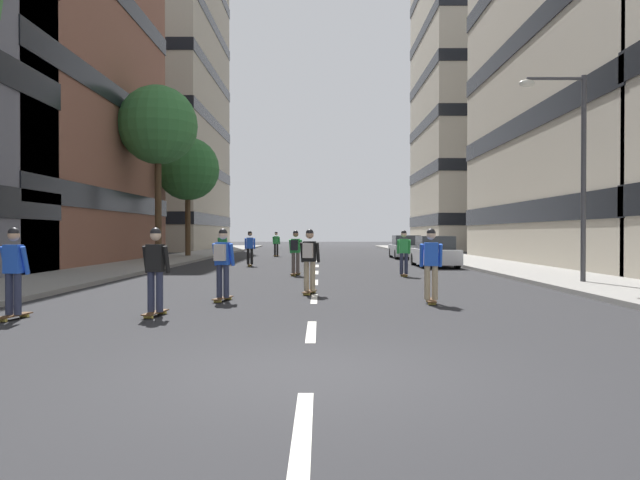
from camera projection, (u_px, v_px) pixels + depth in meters
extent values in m
plane|color=#28282B|center=(320.00, 262.00, 33.81)|extent=(160.46, 160.46, 0.00)
cube|color=gray|center=(179.00, 259.00, 37.19)|extent=(3.69, 73.55, 0.14)
cube|color=gray|center=(462.00, 259.00, 37.12)|extent=(3.69, 73.55, 0.14)
cube|color=silver|center=(305.00, 428.00, 5.07)|extent=(0.16, 2.20, 0.01)
cube|color=silver|center=(314.00, 331.00, 10.07)|extent=(0.16, 2.20, 0.01)
cube|color=silver|center=(317.00, 299.00, 15.07)|extent=(0.16, 2.20, 0.01)
cube|color=silver|center=(318.00, 282.00, 20.07)|extent=(0.16, 2.20, 0.01)
cube|color=silver|center=(319.00, 272.00, 25.07)|extent=(0.16, 2.20, 0.01)
cube|color=silver|center=(320.00, 266.00, 30.07)|extent=(0.16, 2.20, 0.01)
cube|color=silver|center=(320.00, 261.00, 35.07)|extent=(0.16, 2.20, 0.01)
cube|color=silver|center=(320.00, 258.00, 40.07)|extent=(0.16, 2.20, 0.01)
cube|color=silver|center=(321.00, 255.00, 45.07)|extent=(0.16, 2.20, 0.01)
cube|color=silver|center=(321.00, 253.00, 50.07)|extent=(0.16, 2.20, 0.01)
cube|color=silver|center=(321.00, 251.00, 55.07)|extent=(0.16, 2.20, 0.01)
cube|color=silver|center=(321.00, 250.00, 60.07)|extent=(0.16, 2.20, 0.01)
cube|color=silver|center=(321.00, 248.00, 65.07)|extent=(0.16, 2.20, 0.01)
cube|color=#B2A893|center=(144.00, 80.00, 60.91)|extent=(15.02, 20.36, 34.72)
cube|color=black|center=(144.00, 220.00, 61.08)|extent=(15.14, 20.48, 1.10)
cube|color=black|center=(144.00, 172.00, 61.02)|extent=(15.14, 20.48, 1.10)
cube|color=black|center=(144.00, 124.00, 60.96)|extent=(15.14, 20.48, 1.10)
cube|color=black|center=(144.00, 75.00, 60.90)|extent=(15.14, 20.48, 1.10)
cube|color=black|center=(144.00, 27.00, 60.85)|extent=(15.14, 20.48, 1.10)
cube|color=#BCB29E|center=(499.00, 84.00, 60.75)|extent=(15.02, 16.69, 33.96)
cube|color=black|center=(498.00, 221.00, 60.92)|extent=(15.14, 16.81, 1.10)
cube|color=black|center=(499.00, 174.00, 60.86)|extent=(15.14, 16.81, 1.10)
cube|color=black|center=(499.00, 126.00, 60.81)|extent=(15.14, 16.81, 1.10)
cube|color=black|center=(499.00, 79.00, 60.75)|extent=(15.14, 16.81, 1.10)
cube|color=black|center=(499.00, 31.00, 60.69)|extent=(15.14, 16.81, 1.10)
cube|color=#B2B7BF|center=(408.00, 250.00, 39.07)|extent=(1.80, 4.40, 0.70)
cube|color=#2D3338|center=(409.00, 240.00, 38.91)|extent=(1.60, 2.10, 0.64)
cylinder|color=black|center=(394.00, 253.00, 40.52)|extent=(0.22, 0.64, 0.64)
cylinder|color=black|center=(417.00, 253.00, 40.52)|extent=(0.22, 0.64, 0.64)
cylinder|color=black|center=(399.00, 254.00, 37.62)|extent=(0.22, 0.64, 0.64)
cylinder|color=black|center=(424.00, 254.00, 37.62)|extent=(0.22, 0.64, 0.64)
cube|color=silver|center=(437.00, 256.00, 29.28)|extent=(1.80, 4.40, 0.70)
cube|color=#2D3338|center=(438.00, 243.00, 29.12)|extent=(1.60, 2.10, 0.64)
cylinder|color=black|center=(416.00, 259.00, 30.74)|extent=(0.22, 0.64, 0.64)
cylinder|color=black|center=(447.00, 259.00, 30.73)|extent=(0.22, 0.64, 0.64)
cylinder|color=black|center=(426.00, 262.00, 27.84)|extent=(0.22, 0.64, 0.64)
cylinder|color=black|center=(460.00, 262.00, 27.83)|extent=(0.22, 0.64, 0.64)
cylinder|color=#4C3823|center=(161.00, 207.00, 33.01)|extent=(0.36, 0.36, 6.00)
sphere|color=#387A3D|center=(161.00, 125.00, 32.96)|extent=(4.36, 4.36, 4.36)
cylinder|color=#4C3823|center=(191.00, 223.00, 40.39)|extent=(0.36, 0.36, 4.40)
sphere|color=#2D6B33|center=(190.00, 169.00, 40.35)|extent=(4.28, 4.28, 4.28)
cylinder|color=#3F3F44|center=(587.00, 178.00, 18.71)|extent=(0.16, 0.16, 6.50)
cylinder|color=#3F3F44|center=(559.00, 78.00, 18.68)|extent=(1.80, 0.10, 0.10)
ellipsoid|color=silver|center=(530.00, 83.00, 18.68)|extent=(0.50, 0.30, 0.24)
cube|color=brown|center=(158.00, 312.00, 11.89)|extent=(0.33, 0.92, 0.02)
cylinder|color=#D8BF4C|center=(165.00, 312.00, 12.20)|extent=(0.19, 0.10, 0.07)
cylinder|color=#D8BF4C|center=(151.00, 317.00, 11.57)|extent=(0.19, 0.10, 0.07)
cylinder|color=#2D334C|center=(154.00, 292.00, 11.89)|extent=(0.16, 0.16, 0.80)
cylinder|color=#2D334C|center=(162.00, 292.00, 11.87)|extent=(0.16, 0.16, 0.80)
cube|color=black|center=(158.00, 258.00, 11.87)|extent=(0.35, 0.25, 0.55)
cylinder|color=black|center=(149.00, 259.00, 11.96)|extent=(0.12, 0.24, 0.55)
cylinder|color=black|center=(169.00, 259.00, 11.89)|extent=(0.12, 0.24, 0.55)
sphere|color=beige|center=(158.00, 235.00, 11.89)|extent=(0.22, 0.22, 0.22)
sphere|color=black|center=(158.00, 233.00, 11.89)|extent=(0.21, 0.21, 0.21)
cube|color=brown|center=(225.00, 298.00, 14.52)|extent=(0.40, 0.92, 0.02)
cylinder|color=#D8BF4C|center=(231.00, 298.00, 14.83)|extent=(0.19, 0.11, 0.07)
cylinder|color=#D8BF4C|center=(220.00, 301.00, 14.21)|extent=(0.19, 0.11, 0.07)
cylinder|color=#2D334C|center=(222.00, 281.00, 14.53)|extent=(0.17, 0.17, 0.80)
cylinder|color=#2D334C|center=(229.00, 281.00, 14.49)|extent=(0.17, 0.17, 0.80)
cube|color=blue|center=(225.00, 253.00, 14.51)|extent=(0.36, 0.27, 0.55)
cylinder|color=blue|center=(218.00, 254.00, 14.61)|extent=(0.14, 0.24, 0.55)
cylinder|color=blue|center=(235.00, 255.00, 14.50)|extent=(0.14, 0.24, 0.55)
sphere|color=beige|center=(226.00, 235.00, 14.52)|extent=(0.22, 0.22, 0.22)
sphere|color=black|center=(226.00, 233.00, 14.52)|extent=(0.21, 0.21, 0.21)
cube|color=beige|center=(222.00, 252.00, 14.33)|extent=(0.29, 0.22, 0.40)
cube|color=brown|center=(279.00, 255.00, 42.29)|extent=(0.34, 0.92, 0.02)
cylinder|color=#D8BF4C|center=(280.00, 256.00, 42.61)|extent=(0.19, 0.10, 0.07)
cylinder|color=#D8BF4C|center=(278.00, 256.00, 41.98)|extent=(0.19, 0.10, 0.07)
cylinder|color=black|center=(278.00, 250.00, 42.30)|extent=(0.16, 0.16, 0.80)
cylinder|color=black|center=(280.00, 250.00, 42.27)|extent=(0.16, 0.16, 0.80)
cube|color=green|center=(279.00, 240.00, 42.28)|extent=(0.35, 0.25, 0.55)
cylinder|color=green|center=(276.00, 240.00, 42.36)|extent=(0.13, 0.24, 0.55)
cylinder|color=green|center=(282.00, 240.00, 42.29)|extent=(0.13, 0.24, 0.55)
sphere|color=tan|center=(279.00, 234.00, 42.29)|extent=(0.22, 0.22, 0.22)
sphere|color=black|center=(279.00, 233.00, 42.29)|extent=(0.21, 0.21, 0.21)
cube|color=brown|center=(253.00, 265.00, 29.86)|extent=(0.26, 0.91, 0.02)
cylinder|color=#D8BF4C|center=(253.00, 265.00, 30.18)|extent=(0.18, 0.08, 0.07)
cylinder|color=#D8BF4C|center=(252.00, 266.00, 29.54)|extent=(0.18, 0.08, 0.07)
cylinder|color=black|center=(251.00, 256.00, 29.85)|extent=(0.15, 0.15, 0.80)
cylinder|color=black|center=(254.00, 256.00, 29.86)|extent=(0.15, 0.15, 0.80)
cube|color=blue|center=(253.00, 243.00, 29.85)|extent=(0.33, 0.22, 0.55)
cylinder|color=blue|center=(248.00, 244.00, 29.88)|extent=(0.11, 0.23, 0.55)
cylinder|color=blue|center=(257.00, 244.00, 29.91)|extent=(0.11, 0.23, 0.55)
sphere|color=#997051|center=(253.00, 234.00, 29.86)|extent=(0.22, 0.22, 0.22)
sphere|color=black|center=(253.00, 233.00, 29.86)|extent=(0.21, 0.21, 0.21)
cube|color=brown|center=(406.00, 274.00, 22.80)|extent=(0.21, 0.90, 0.02)
cylinder|color=#D8BF4C|center=(405.00, 275.00, 23.12)|extent=(0.18, 0.07, 0.07)
cylinder|color=#D8BF4C|center=(408.00, 276.00, 22.48)|extent=(0.18, 0.07, 0.07)
cylinder|color=#2D334C|center=(404.00, 264.00, 22.80)|extent=(0.14, 0.14, 0.80)
cylinder|color=#2D334C|center=(409.00, 264.00, 22.79)|extent=(0.14, 0.14, 0.80)
cube|color=green|center=(407.00, 246.00, 22.79)|extent=(0.32, 0.20, 0.55)
cylinder|color=green|center=(401.00, 247.00, 22.84)|extent=(0.09, 0.23, 0.55)
cylinder|color=green|center=(412.00, 247.00, 22.83)|extent=(0.09, 0.23, 0.55)
sphere|color=beige|center=(406.00, 234.00, 22.80)|extent=(0.22, 0.22, 0.22)
sphere|color=black|center=(406.00, 233.00, 22.80)|extent=(0.21, 0.21, 0.21)
cube|color=brown|center=(225.00, 263.00, 31.71)|extent=(0.36, 0.92, 0.02)
cylinder|color=#D8BF4C|center=(227.00, 263.00, 32.03)|extent=(0.19, 0.10, 0.07)
cylinder|color=#D8BF4C|center=(223.00, 264.00, 31.40)|extent=(0.19, 0.10, 0.07)
cylinder|color=black|center=(223.00, 255.00, 31.72)|extent=(0.16, 0.16, 0.80)
cylinder|color=black|center=(227.00, 255.00, 31.69)|extent=(0.16, 0.16, 0.80)
cube|color=green|center=(225.00, 242.00, 31.70)|extent=(0.35, 0.25, 0.55)
cylinder|color=green|center=(221.00, 243.00, 31.79)|extent=(0.13, 0.24, 0.55)
cylinder|color=green|center=(229.00, 243.00, 31.71)|extent=(0.13, 0.24, 0.55)
sphere|color=beige|center=(225.00, 234.00, 31.71)|extent=(0.22, 0.22, 0.22)
sphere|color=black|center=(225.00, 233.00, 31.71)|extent=(0.21, 0.21, 0.21)
cube|color=brown|center=(17.00, 315.00, 11.45)|extent=(0.34, 0.92, 0.02)
cylinder|color=#D8BF4C|center=(28.00, 315.00, 11.77)|extent=(0.19, 0.10, 0.07)
cylinder|color=#D8BF4C|center=(5.00, 320.00, 11.13)|extent=(0.19, 0.10, 0.07)
cylinder|color=#2D334C|center=(12.00, 294.00, 11.46)|extent=(0.16, 0.16, 0.80)
cylinder|color=#2D334C|center=(21.00, 294.00, 11.43)|extent=(0.16, 0.16, 0.80)
cube|color=blue|center=(16.00, 259.00, 11.44)|extent=(0.35, 0.25, 0.55)
cylinder|color=blue|center=(8.00, 260.00, 11.52)|extent=(0.13, 0.24, 0.55)
cylinder|color=blue|center=(28.00, 260.00, 11.45)|extent=(0.13, 0.24, 0.55)
sphere|color=tan|center=(17.00, 235.00, 11.45)|extent=(0.22, 0.22, 0.22)
sphere|color=black|center=(17.00, 233.00, 11.45)|extent=(0.21, 0.21, 0.21)
cube|color=brown|center=(434.00, 300.00, 14.03)|extent=(0.29, 0.92, 0.02)
cylinder|color=#D8BF4C|center=(433.00, 301.00, 14.35)|extent=(0.19, 0.09, 0.07)
cylinder|color=#D8BF4C|center=(435.00, 304.00, 13.71)|extent=(0.19, 0.09, 0.07)
cylinder|color=tan|center=(430.00, 283.00, 14.03)|extent=(0.15, 0.15, 0.80)
cylinder|color=tan|center=(438.00, 283.00, 14.01)|extent=(0.15, 0.15, 0.80)
cube|color=blue|center=(434.00, 254.00, 14.02)|extent=(0.34, 0.23, 0.55)
cylinder|color=blue|center=(424.00, 255.00, 14.09)|extent=(0.11, 0.24, 0.55)
cylinder|color=blue|center=(443.00, 255.00, 14.04)|extent=(0.11, 0.24, 0.55)
sphere|color=beige|center=(434.00, 235.00, 14.03)|extent=(0.22, 0.22, 0.22)
sphere|color=black|center=(434.00, 233.00, 14.03)|extent=(0.21, 0.21, 0.21)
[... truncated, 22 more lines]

